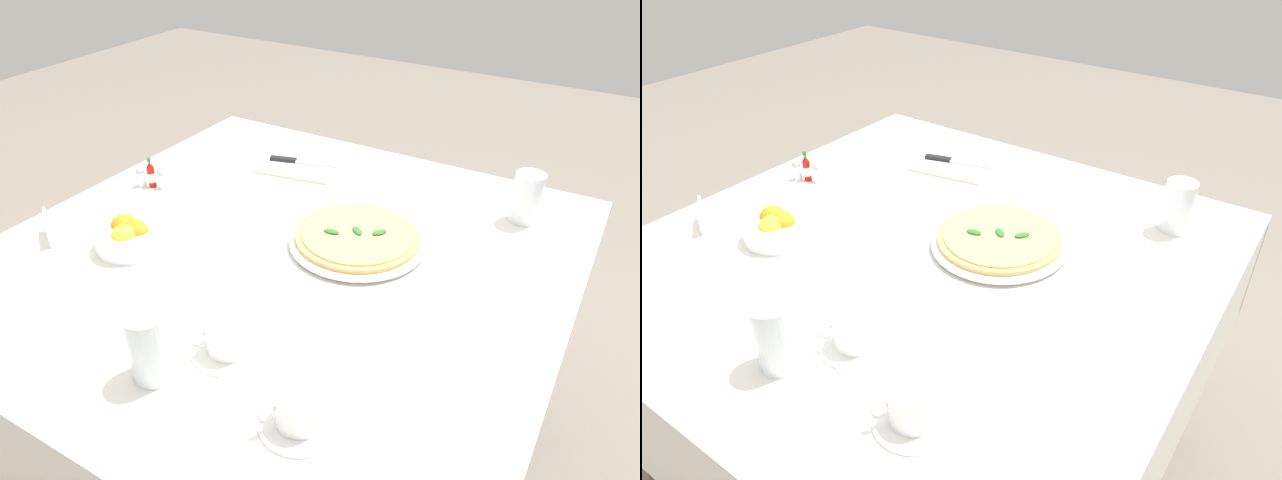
% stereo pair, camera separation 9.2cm
% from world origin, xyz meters
% --- Properties ---
extents(ground_plane, '(8.00, 8.00, 0.00)m').
position_xyz_m(ground_plane, '(0.00, 0.00, 0.00)').
color(ground_plane, slate).
extents(dining_table, '(1.20, 1.20, 0.74)m').
position_xyz_m(dining_table, '(0.00, 0.00, 0.62)').
color(dining_table, white).
rests_on(dining_table, ground_plane).
extents(pizza_plate, '(0.30, 0.30, 0.02)m').
position_xyz_m(pizza_plate, '(0.13, 0.10, 0.76)').
color(pizza_plate, white).
rests_on(pizza_plate, dining_table).
extents(pizza, '(0.28, 0.28, 0.02)m').
position_xyz_m(pizza, '(0.13, 0.10, 0.77)').
color(pizza, '#DBAD60').
rests_on(pizza, pizza_plate).
extents(coffee_cup_far_left, '(0.13, 0.13, 0.07)m').
position_xyz_m(coffee_cup_far_left, '(0.09, -0.31, 0.77)').
color(coffee_cup_far_left, white).
rests_on(coffee_cup_far_left, dining_table).
extents(coffee_cup_back_corner, '(0.13, 0.13, 0.06)m').
position_xyz_m(coffee_cup_back_corner, '(0.28, -0.38, 0.77)').
color(coffee_cup_back_corner, white).
rests_on(coffee_cup_back_corner, dining_table).
extents(water_glass_center_back, '(0.07, 0.07, 0.12)m').
position_xyz_m(water_glass_center_back, '(0.42, 0.40, 0.80)').
color(water_glass_center_back, white).
rests_on(water_glass_center_back, dining_table).
extents(water_glass_near_left, '(0.07, 0.07, 0.13)m').
position_xyz_m(water_glass_near_left, '(0.02, -0.41, 0.80)').
color(water_glass_near_left, white).
rests_on(water_glass_near_left, dining_table).
extents(napkin_folded, '(0.24, 0.16, 0.02)m').
position_xyz_m(napkin_folded, '(-0.18, 0.37, 0.75)').
color(napkin_folded, white).
rests_on(napkin_folded, dining_table).
extents(dinner_knife, '(0.19, 0.07, 0.01)m').
position_xyz_m(dinner_knife, '(-0.18, 0.37, 0.77)').
color(dinner_knife, silver).
rests_on(dinner_knife, napkin_folded).
extents(citrus_bowl, '(0.15, 0.15, 0.07)m').
position_xyz_m(citrus_bowl, '(-0.30, -0.16, 0.77)').
color(citrus_bowl, white).
rests_on(citrus_bowl, dining_table).
extents(hot_sauce_bottle, '(0.02, 0.02, 0.08)m').
position_xyz_m(hot_sauce_bottle, '(-0.46, 0.08, 0.78)').
color(hot_sauce_bottle, '#B7140F').
rests_on(hot_sauce_bottle, dining_table).
extents(salt_shaker, '(0.03, 0.03, 0.06)m').
position_xyz_m(salt_shaker, '(-0.44, 0.09, 0.77)').
color(salt_shaker, white).
rests_on(salt_shaker, dining_table).
extents(pepper_shaker, '(0.03, 0.03, 0.06)m').
position_xyz_m(pepper_shaker, '(-0.49, 0.07, 0.77)').
color(pepper_shaker, white).
rests_on(pepper_shaker, dining_table).
extents(menu_card, '(0.08, 0.06, 0.06)m').
position_xyz_m(menu_card, '(-0.48, -0.23, 0.77)').
color(menu_card, white).
rests_on(menu_card, dining_table).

